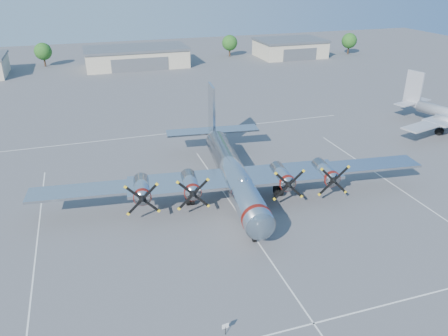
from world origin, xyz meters
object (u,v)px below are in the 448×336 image
object	(u,v)px
tree_east	(230,43)
tree_far_east	(349,41)
hangar_east	(290,48)
tree_west	(43,51)
twin_engine_east	(447,128)
hangar_center	(136,57)
info_placard	(225,327)
main_bomber_b29	(231,192)

from	to	relation	value
tree_east	tree_far_east	size ratio (longest dim) A/B	1.00
hangar_east	tree_west	bearing A→B (deg)	173.72
tree_east	twin_engine_east	world-z (taller)	tree_east
hangar_east	tree_east	xyz separation A→B (m)	(-18.00, 6.04, 1.51)
tree_east	tree_far_east	xyz separation A→B (m)	(38.00, -8.00, 0.00)
hangar_center	info_placard	distance (m)	103.13
tree_east	main_bomber_b29	world-z (taller)	tree_east
tree_far_east	twin_engine_east	world-z (taller)	tree_far_east
hangar_east	tree_west	world-z (taller)	tree_west
twin_engine_east	hangar_east	bearing A→B (deg)	72.39
info_placard	tree_west	bearing A→B (deg)	91.68
tree_west	info_placard	distance (m)	112.37
hangar_east	twin_engine_east	bearing A→B (deg)	-92.28
tree_far_east	info_placard	bearing A→B (deg)	-126.68
hangar_center	main_bomber_b29	distance (m)	80.63
hangar_center	hangar_east	bearing A→B (deg)	0.00
hangar_east	tree_east	distance (m)	19.04
hangar_center	hangar_east	distance (m)	48.00
tree_west	tree_far_east	distance (m)	93.54
hangar_center	tree_far_east	size ratio (longest dim) A/B	4.31
tree_far_east	hangar_center	bearing A→B (deg)	178.35
tree_east	main_bomber_b29	bearing A→B (deg)	-108.54
hangar_center	tree_east	xyz separation A→B (m)	(30.00, 6.04, 1.51)
tree_east	hangar_center	bearing A→B (deg)	-168.62
hangar_center	tree_far_east	distance (m)	68.05
twin_engine_east	main_bomber_b29	bearing A→B (deg)	178.50
tree_far_east	main_bomber_b29	xyz separation A→B (m)	(-67.06, -78.62, -4.22)
hangar_center	tree_west	distance (m)	26.30
hangar_center	tree_east	world-z (taller)	tree_east
hangar_center	twin_engine_east	world-z (taller)	hangar_center
tree_west	main_bomber_b29	size ratio (longest dim) A/B	0.14
hangar_center	hangar_east	size ratio (longest dim) A/B	1.39
hangar_center	tree_east	distance (m)	30.64
hangar_center	info_placard	bearing A→B (deg)	-93.98
main_bomber_b29	info_placard	distance (m)	23.72
hangar_east	info_placard	bearing A→B (deg)	-118.20
info_placard	hangar_east	bearing A→B (deg)	54.34
twin_engine_east	tree_far_east	bearing A→B (deg)	56.08
hangar_east	info_placard	distance (m)	116.73
hangar_center	info_placard	xyz separation A→B (m)	(-7.16, -102.86, -1.95)
hangar_east	twin_engine_east	xyz separation A→B (m)	(-2.77, -69.68, -2.71)
tree_west	info_placard	xyz separation A→B (m)	(17.84, -110.90, -3.45)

